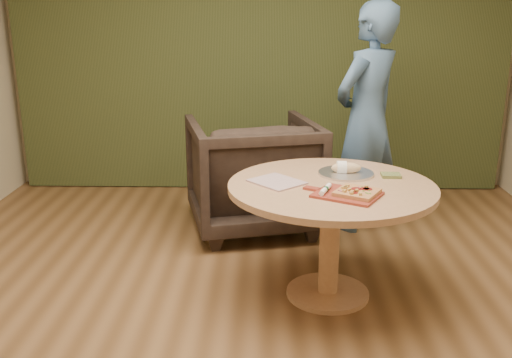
{
  "coord_description": "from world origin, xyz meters",
  "views": [
    {
      "loc": [
        0.08,
        -2.77,
        1.77
      ],
      "look_at": [
        0.02,
        0.25,
        0.87
      ],
      "focal_mm": 40.0,
      "sensor_mm": 36.0,
      "label": 1
    }
  ],
  "objects_px": {
    "pizza_paddle": "(345,194)",
    "bread_roll": "(345,168)",
    "pedestal_table": "(331,206)",
    "armchair": "(253,169)",
    "cutlery_roll": "(325,189)",
    "person_standing": "(367,119)",
    "flatbread_pizza": "(357,192)",
    "serving_tray": "(346,173)"
  },
  "relations": [
    {
      "from": "pizza_paddle",
      "to": "armchair",
      "type": "bearing_deg",
      "value": 141.5
    },
    {
      "from": "bread_roll",
      "to": "armchair",
      "type": "height_order",
      "value": "armchair"
    },
    {
      "from": "pedestal_table",
      "to": "person_standing",
      "type": "bearing_deg",
      "value": 71.87
    },
    {
      "from": "bread_roll",
      "to": "pedestal_table",
      "type": "bearing_deg",
      "value": -115.9
    },
    {
      "from": "flatbread_pizza",
      "to": "bread_roll",
      "type": "height_order",
      "value": "bread_roll"
    },
    {
      "from": "serving_tray",
      "to": "bread_roll",
      "type": "relative_size",
      "value": 1.84
    },
    {
      "from": "cutlery_roll",
      "to": "armchair",
      "type": "bearing_deg",
      "value": 129.16
    },
    {
      "from": "flatbread_pizza",
      "to": "serving_tray",
      "type": "relative_size",
      "value": 0.84
    },
    {
      "from": "pizza_paddle",
      "to": "cutlery_roll",
      "type": "relative_size",
      "value": 2.43
    },
    {
      "from": "flatbread_pizza",
      "to": "bread_roll",
      "type": "bearing_deg",
      "value": 91.44
    },
    {
      "from": "cutlery_roll",
      "to": "armchair",
      "type": "height_order",
      "value": "armchair"
    },
    {
      "from": "serving_tray",
      "to": "bread_roll",
      "type": "distance_m",
      "value": 0.04
    },
    {
      "from": "flatbread_pizza",
      "to": "armchair",
      "type": "height_order",
      "value": "armchair"
    },
    {
      "from": "armchair",
      "to": "pedestal_table",
      "type": "bearing_deg",
      "value": 99.62
    },
    {
      "from": "serving_tray",
      "to": "pedestal_table",
      "type": "bearing_deg",
      "value": -117.78
    },
    {
      "from": "pizza_paddle",
      "to": "bread_roll",
      "type": "relative_size",
      "value": 2.42
    },
    {
      "from": "pedestal_table",
      "to": "armchair",
      "type": "height_order",
      "value": "armchair"
    },
    {
      "from": "cutlery_roll",
      "to": "serving_tray",
      "type": "height_order",
      "value": "cutlery_roll"
    },
    {
      "from": "pizza_paddle",
      "to": "bread_roll",
      "type": "xyz_separation_m",
      "value": [
        0.05,
        0.44,
        0.04
      ]
    },
    {
      "from": "pedestal_table",
      "to": "cutlery_roll",
      "type": "distance_m",
      "value": 0.27
    },
    {
      "from": "armchair",
      "to": "person_standing",
      "type": "xyz_separation_m",
      "value": [
        0.92,
        0.05,
        0.41
      ]
    },
    {
      "from": "pizza_paddle",
      "to": "serving_tray",
      "type": "bearing_deg",
      "value": 111.79
    },
    {
      "from": "cutlery_roll",
      "to": "bread_roll",
      "type": "xyz_separation_m",
      "value": [
        0.16,
        0.41,
        0.01
      ]
    },
    {
      "from": "armchair",
      "to": "person_standing",
      "type": "relative_size",
      "value": 0.56
    },
    {
      "from": "armchair",
      "to": "bread_roll",
      "type": "bearing_deg",
      "value": 108.68
    },
    {
      "from": "flatbread_pizza",
      "to": "bread_roll",
      "type": "distance_m",
      "value": 0.45
    },
    {
      "from": "pizza_paddle",
      "to": "flatbread_pizza",
      "type": "relative_size",
      "value": 1.56
    },
    {
      "from": "pedestal_table",
      "to": "pizza_paddle",
      "type": "bearing_deg",
      "value": -76.38
    },
    {
      "from": "bread_roll",
      "to": "pizza_paddle",
      "type": "bearing_deg",
      "value": -96.61
    },
    {
      "from": "cutlery_roll",
      "to": "person_standing",
      "type": "relative_size",
      "value": 0.1
    },
    {
      "from": "serving_tray",
      "to": "armchair",
      "type": "height_order",
      "value": "armchair"
    },
    {
      "from": "flatbread_pizza",
      "to": "person_standing",
      "type": "xyz_separation_m",
      "value": [
        0.29,
        1.48,
        0.14
      ]
    },
    {
      "from": "pedestal_table",
      "to": "serving_tray",
      "type": "bearing_deg",
      "value": 62.22
    },
    {
      "from": "pedestal_table",
      "to": "serving_tray",
      "type": "xyz_separation_m",
      "value": [
        0.11,
        0.22,
        0.15
      ]
    },
    {
      "from": "flatbread_pizza",
      "to": "bread_roll",
      "type": "relative_size",
      "value": 1.55
    },
    {
      "from": "cutlery_roll",
      "to": "serving_tray",
      "type": "xyz_separation_m",
      "value": [
        0.17,
        0.41,
        -0.02
      ]
    },
    {
      "from": "pizza_paddle",
      "to": "flatbread_pizza",
      "type": "distance_m",
      "value": 0.07
    },
    {
      "from": "pedestal_table",
      "to": "person_standing",
      "type": "height_order",
      "value": "person_standing"
    },
    {
      "from": "pizza_paddle",
      "to": "cutlery_roll",
      "type": "xyz_separation_m",
      "value": [
        -0.11,
        0.02,
        0.02
      ]
    },
    {
      "from": "pedestal_table",
      "to": "armchair",
      "type": "xyz_separation_m",
      "value": [
        -0.51,
        1.19,
        -0.1
      ]
    },
    {
      "from": "flatbread_pizza",
      "to": "cutlery_roll",
      "type": "xyz_separation_m",
      "value": [
        -0.17,
        0.04,
        0.0
      ]
    },
    {
      "from": "flatbread_pizza",
      "to": "serving_tray",
      "type": "bearing_deg",
      "value": 90.32
    }
  ]
}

